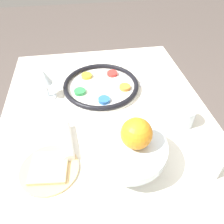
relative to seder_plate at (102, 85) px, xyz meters
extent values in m
plane|color=#564C47|center=(0.26, 0.00, -0.78)|extent=(8.00, 8.00, 0.00)
cube|color=silver|center=(0.26, 0.00, -0.40)|extent=(1.21, 0.81, 0.76)
cylinder|color=silver|center=(0.00, 0.00, -0.01)|extent=(0.33, 0.33, 0.01)
torus|color=black|center=(0.00, 0.00, 0.00)|extent=(0.33, 0.33, 0.02)
cylinder|color=#2D6BB7|center=(0.10, 0.00, 0.00)|extent=(0.05, 0.05, 0.01)
cylinder|color=orange|center=(0.03, 0.10, 0.00)|extent=(0.05, 0.05, 0.01)
cylinder|color=red|center=(-0.08, 0.06, 0.00)|extent=(0.05, 0.05, 0.01)
cylinder|color=gold|center=(-0.08, -0.06, 0.00)|extent=(0.05, 0.05, 0.01)
cylinder|color=#33934C|center=(0.03, -0.10, 0.00)|extent=(0.05, 0.05, 0.01)
cylinder|color=silver|center=(0.02, -0.23, -0.01)|extent=(0.07, 0.07, 0.00)
cylinder|color=silver|center=(0.02, -0.23, 0.02)|extent=(0.01, 0.01, 0.07)
cone|color=silver|center=(0.02, -0.23, 0.09)|extent=(0.06, 0.06, 0.06)
cylinder|color=silver|center=(0.41, 0.03, -0.01)|extent=(0.10, 0.10, 0.01)
cylinder|color=silver|center=(0.41, 0.03, 0.02)|extent=(0.03, 0.03, 0.06)
cylinder|color=silver|center=(0.41, 0.03, 0.07)|extent=(0.23, 0.23, 0.03)
sphere|color=orange|center=(0.41, 0.05, 0.13)|extent=(0.09, 0.09, 0.09)
cylinder|color=tan|center=(0.39, -0.21, -0.01)|extent=(0.18, 0.18, 0.01)
cube|color=#D1B784|center=(0.39, -0.21, 0.00)|extent=(0.12, 0.12, 0.01)
cylinder|color=white|center=(0.29, -0.15, 0.00)|extent=(0.16, 0.05, 0.04)
cylinder|color=silver|center=(0.26, 0.27, 0.02)|extent=(0.08, 0.08, 0.07)
cylinder|color=silver|center=(0.46, 0.26, 0.02)|extent=(0.08, 0.08, 0.07)
cube|color=silver|center=(-0.01, 0.27, -0.01)|extent=(0.05, 0.20, 0.01)
cube|color=silver|center=(0.02, 0.27, -0.01)|extent=(0.05, 0.20, 0.01)
camera|label=1|loc=(0.78, -0.08, 0.57)|focal=35.00mm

